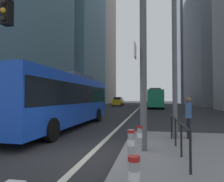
# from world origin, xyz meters

# --- Properties ---
(ground_plane) EXTENTS (160.00, 160.00, 0.00)m
(ground_plane) POSITION_xyz_m (0.00, 20.00, 0.00)
(ground_plane) COLOR #28282B
(lane_centre_line) EXTENTS (0.20, 80.00, 0.01)m
(lane_centre_line) POSITION_xyz_m (0.00, 30.00, 0.01)
(lane_centre_line) COLOR beige
(lane_centre_line) RESTS_ON ground
(office_tower_left_far) EXTENTS (11.42, 19.62, 50.52)m
(office_tower_left_far) POSITION_xyz_m (-16.00, 58.43, 25.26)
(office_tower_left_far) COLOR gray
(office_tower_left_far) RESTS_ON ground
(office_tower_right_mid) EXTENTS (11.05, 20.87, 38.82)m
(office_tower_right_mid) POSITION_xyz_m (17.00, 44.62, 19.41)
(office_tower_right_mid) COLOR slate
(office_tower_right_mid) RESTS_ON ground
(office_tower_right_far) EXTENTS (11.73, 23.34, 49.36)m
(office_tower_right_far) POSITION_xyz_m (17.00, 69.70, 24.68)
(office_tower_right_far) COLOR slate
(office_tower_right_far) RESTS_ON ground
(city_bus_blue_oncoming) EXTENTS (2.86, 11.47, 3.40)m
(city_bus_blue_oncoming) POSITION_xyz_m (-3.28, 5.19, 1.84)
(city_bus_blue_oncoming) COLOR blue
(city_bus_blue_oncoming) RESTS_ON ground
(sedan_white_oncoming) EXTENTS (2.06, 4.31, 1.94)m
(sedan_white_oncoming) POSITION_xyz_m (-7.33, 6.26, 0.99)
(sedan_white_oncoming) COLOR silver
(sedan_white_oncoming) RESTS_ON ground
(city_bus_red_receding) EXTENTS (2.81, 11.18, 3.40)m
(city_bus_red_receding) POSITION_xyz_m (2.72, 30.85, 1.84)
(city_bus_red_receding) COLOR #198456
(city_bus_red_receding) RESTS_ON ground
(city_bus_red_distant) EXTENTS (2.83, 11.00, 3.40)m
(city_bus_red_distant) POSITION_xyz_m (2.65, 49.23, 1.84)
(city_bus_red_distant) COLOR red
(city_bus_red_distant) RESTS_ON ground
(car_oncoming_mid) EXTENTS (2.14, 4.24, 1.94)m
(car_oncoming_mid) POSITION_xyz_m (-4.87, 37.79, 0.99)
(car_oncoming_mid) COLOR gold
(car_oncoming_mid) RESTS_ON ground
(car_receding_near) EXTENTS (2.20, 4.58, 1.94)m
(car_receding_near) POSITION_xyz_m (2.58, 58.85, 0.99)
(car_receding_near) COLOR silver
(car_receding_near) RESTS_ON ground
(traffic_signal_gantry) EXTENTS (5.30, 0.65, 6.00)m
(traffic_signal_gantry) POSITION_xyz_m (-0.01, 0.13, 4.07)
(traffic_signal_gantry) COLOR #515156
(traffic_signal_gantry) RESTS_ON median_island
(street_lamp_post) EXTENTS (5.50, 0.32, 8.00)m
(street_lamp_post) POSITION_xyz_m (2.95, 2.29, 5.28)
(street_lamp_post) COLOR #56565B
(street_lamp_post) RESTS_ON median_island
(bollard_left) EXTENTS (0.20, 0.20, 0.79)m
(bollard_left) POSITION_xyz_m (1.67, -3.35, 0.59)
(bollard_left) COLOR #99999E
(bollard_left) RESTS_ON median_island
(bollard_right) EXTENTS (0.20, 0.20, 0.87)m
(bollard_right) POSITION_xyz_m (1.44, -1.26, 0.64)
(bollard_right) COLOR #99999E
(bollard_right) RESTS_ON median_island
(bollard_back) EXTENTS (0.20, 0.20, 0.80)m
(bollard_back) POSITION_xyz_m (1.60, 0.10, 0.60)
(bollard_back) COLOR #99999E
(bollard_back) RESTS_ON median_island
(pedestrian_railing) EXTENTS (0.06, 4.12, 0.98)m
(pedestrian_railing) POSITION_xyz_m (2.80, 0.28, 0.87)
(pedestrian_railing) COLOR black
(pedestrian_railing) RESTS_ON median_island
(pedestrian_walking) EXTENTS (0.30, 0.42, 1.73)m
(pedestrian_walking) POSITION_xyz_m (3.51, 2.48, 1.12)
(pedestrian_walking) COLOR black
(pedestrian_walking) RESTS_ON median_island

